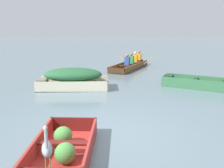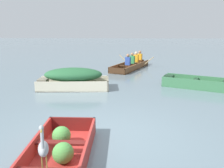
# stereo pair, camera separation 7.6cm
# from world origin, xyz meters

# --- Properties ---
(ground_plane) EXTENTS (80.00, 80.00, 0.00)m
(ground_plane) POSITION_xyz_m (0.00, 0.00, 0.00)
(ground_plane) COLOR slate
(dinghy_red_foreground) EXTENTS (1.11, 3.20, 0.43)m
(dinghy_red_foreground) POSITION_xyz_m (-0.81, -1.45, 0.15)
(dinghy_red_foreground) COLOR #AD2D28
(dinghy_red_foreground) RESTS_ON ground
(skiff_green_near_moored) EXTENTS (3.64, 2.33, 0.41)m
(skiff_green_near_moored) POSITION_xyz_m (3.70, 4.40, 0.14)
(skiff_green_near_moored) COLOR #387047
(skiff_green_near_moored) RESTS_ON ground
(skiff_cream_mid_moored) EXTENTS (2.82, 1.27, 0.84)m
(skiff_cream_mid_moored) POSITION_xyz_m (-1.54, 4.19, 0.48)
(skiff_cream_mid_moored) COLOR beige
(skiff_cream_mid_moored) RESTS_ON ground
(rowboat_wooden_brown_with_crew) EXTENTS (2.59, 3.64, 0.89)m
(rowboat_wooden_brown_with_crew) POSITION_xyz_m (0.99, 9.02, 0.22)
(rowboat_wooden_brown_with_crew) COLOR brown
(rowboat_wooden_brown_with_crew) RESTS_ON ground
(heron_on_dinghy) EXTENTS (0.22, 0.45, 0.84)m
(heron_on_dinghy) POSITION_xyz_m (-0.69, -2.33, 0.90)
(heron_on_dinghy) COLOR olive
(heron_on_dinghy) RESTS_ON dinghy_red_foreground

